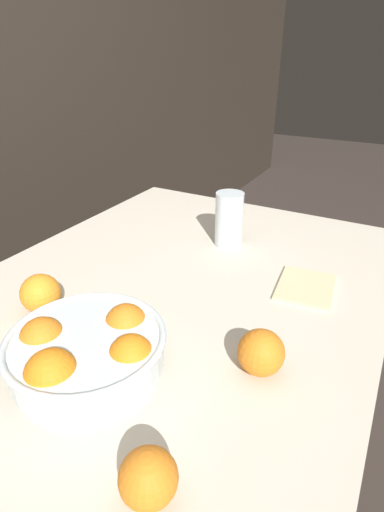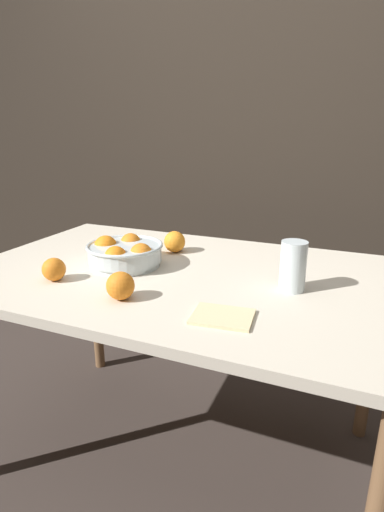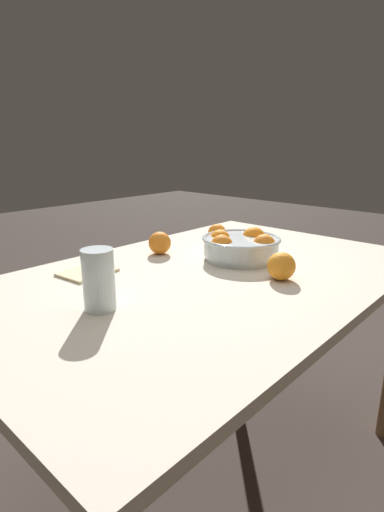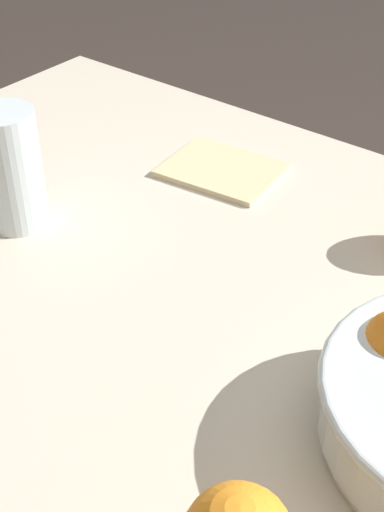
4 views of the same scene
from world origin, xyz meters
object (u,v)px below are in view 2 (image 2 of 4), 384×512
at_px(juice_glass, 293,269).
at_px(orange_loose_front, 175,242).
at_px(fruit_bowl, 124,253).
at_px(orange_loose_near_bowl, 120,286).
at_px(orange_loose_aside, 54,269).

height_order(juice_glass, orange_loose_front, juice_glass).
bearing_deg(fruit_bowl, orange_loose_front, 66.15).
bearing_deg(fruit_bowl, orange_loose_near_bowl, -60.34).
relative_size(orange_loose_near_bowl, orange_loose_front, 0.97).
height_order(orange_loose_near_bowl, orange_loose_front, orange_loose_front).
bearing_deg(juice_glass, orange_loose_near_bowl, -149.64).
bearing_deg(orange_loose_near_bowl, fruit_bowl, 119.66).
bearing_deg(juice_glass, fruit_bowl, -179.86).
bearing_deg(juice_glass, orange_loose_front, 156.43).
xyz_separation_m(orange_loose_near_bowl, orange_loose_front, (-0.05, 0.46, 0.00)).
xyz_separation_m(juice_glass, orange_loose_aside, (-0.70, -0.21, -0.03)).
bearing_deg(orange_loose_aside, orange_loose_front, 62.18).
bearing_deg(juice_glass, orange_loose_aside, -163.35).
bearing_deg(orange_loose_near_bowl, orange_loose_front, 96.12).
relative_size(fruit_bowl, orange_loose_near_bowl, 3.31).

